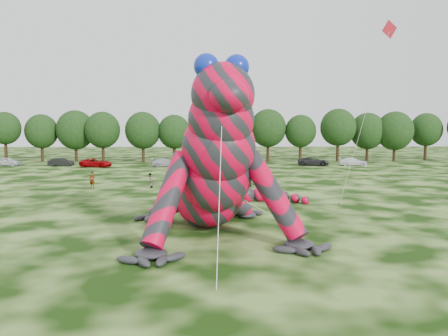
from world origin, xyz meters
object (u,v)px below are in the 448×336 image
Objects in this scene: tree_11 at (268,135)px; car_1 at (61,162)px; tree_13 at (338,135)px; tree_15 at (395,136)px; tree_9 at (202,139)px; tree_10 at (235,134)px; car_6 at (313,161)px; car_2 at (96,163)px; tree_6 at (103,137)px; car_4 at (196,162)px; spectator_1 at (150,181)px; inflatable_gecko at (205,147)px; tree_14 at (367,137)px; tree_3 at (5,137)px; tree_16 at (426,137)px; flying_kite at (386,43)px; car_5 at (246,161)px; car_3 at (166,163)px; car_7 at (353,162)px; tree_5 at (76,136)px; spectator_0 at (92,180)px; spectator_2 at (266,173)px; tree_4 at (42,138)px; spectator_5 at (249,185)px; car_0 at (8,162)px.

car_1 is at bearing -165.21° from tree_11.
tree_15 is at bearing 3.25° from tree_13.
tree_10 is (6.33, 1.23, 0.91)m from tree_9.
tree_13 reaches higher than tree_15.
car_2 is at bearing 99.82° from car_6.
car_4 is (17.70, -8.36, -4.05)m from tree_6.
car_2 is at bearing -140.59° from spectator_1.
car_1 is at bearing 108.11° from inflatable_gecko.
tree_14 is at bearing 0.32° from tree_10.
tree_3 reaches higher than tree_14.
tree_16 is (63.01, 2.69, -0.06)m from tree_6.
inflatable_gecko reaches higher than spectator_1.
flying_kite is 44.68m from car_5.
tree_11 is 1.07× the size of tree_14.
car_7 is (31.90, 0.93, -0.01)m from car_3.
tree_11 is 1.89× the size of car_6.
spectator_1 is at bearing 98.26° from inflatable_gecko.
car_1 is (-23.79, -8.79, -3.65)m from tree_9.
tree_11 is (36.91, -0.24, 0.14)m from tree_5.
spectator_1 reaches higher than car_5.
inflatable_gecko is 47.29m from car_2.
tree_9 is (18.62, 0.66, -0.41)m from tree_6.
car_1 is 29.80m from spectator_0.
tree_9 is 4.64× the size of spectator_2.
tree_11 is at bearing 92.33° from flying_kite.
tree_4 is at bearing 78.14° from car_4.
tree_4 is 54.87m from spectator_5.
spectator_5 reaches higher than car_1.
tree_13 is 2.40× the size of car_1.
car_1 is (9.20, -0.77, -0.04)m from car_0.
car_5 is at bearing -165.06° from tree_15.
spectator_0 is at bearing 136.06° from car_5.
tree_5 is at bearing 40.62° from car_2.
car_2 is 25.81m from spectator_0.
tree_6 reaches higher than spectator_0.
car_5 is 31.23m from spectator_1.
car_3 is at bearing -162.03° from tree_13.
tree_9 is at bearing -176.18° from tree_11.
tree_16 is 5.02× the size of spectator_2.
car_0 is 58.96m from car_7.
tree_6 is (18.16, -0.38, 0.03)m from tree_3.
flying_kite is at bearing -43.86° from tree_3.
tree_16 is 48.20m from spectator_2.
car_1 is 42.99m from car_6.
tree_11 is 10.66m from car_5.
inflatable_gecko is 5.26× the size of car_4.
tree_11 reaches higher than tree_16.
car_0 reaches higher than car_7.
tree_13 is 51.90m from spectator_0.
spectator_5 is at bearing -82.37° from tree_9.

